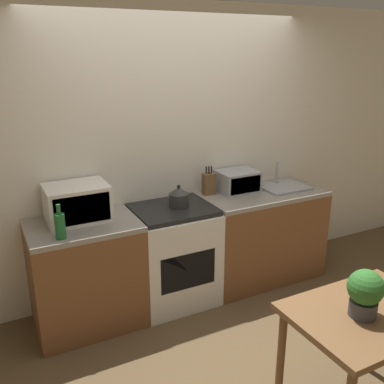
% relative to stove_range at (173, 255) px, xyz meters
% --- Properties ---
extents(ground_plane, '(16.00, 16.00, 0.00)m').
position_rel_stove_range_xyz_m(ground_plane, '(0.17, -0.81, -0.45)').
color(ground_plane, brown).
extents(wall_back, '(10.00, 0.06, 2.60)m').
position_rel_stove_range_xyz_m(wall_back, '(0.17, 0.34, 0.85)').
color(wall_back, silver).
rests_on(wall_back, ground_plane).
extents(counter_left_run, '(0.86, 0.62, 0.90)m').
position_rel_stove_range_xyz_m(counter_left_run, '(-0.78, 0.00, 0.00)').
color(counter_left_run, brown).
rests_on(counter_left_run, ground_plane).
extents(counter_right_run, '(1.20, 0.62, 0.90)m').
position_rel_stove_range_xyz_m(counter_right_run, '(0.95, 0.00, 0.00)').
color(counter_right_run, brown).
rests_on(counter_right_run, ground_plane).
extents(stove_range, '(0.70, 0.62, 0.90)m').
position_rel_stove_range_xyz_m(stove_range, '(0.00, 0.00, 0.00)').
color(stove_range, silver).
rests_on(stove_range, ground_plane).
extents(kettle, '(0.17, 0.17, 0.20)m').
position_rel_stove_range_xyz_m(kettle, '(0.06, 0.00, 0.54)').
color(kettle, '#2D2D2D').
rests_on(kettle, stove_range).
extents(microwave, '(0.49, 0.38, 0.29)m').
position_rel_stove_range_xyz_m(microwave, '(-0.78, 0.10, 0.60)').
color(microwave, silver).
rests_on(microwave, counter_left_run).
extents(bottle, '(0.08, 0.08, 0.26)m').
position_rel_stove_range_xyz_m(bottle, '(-0.98, -0.21, 0.55)').
color(bottle, '#1E662D').
rests_on(bottle, counter_left_run).
extents(knife_block, '(0.11, 0.08, 0.27)m').
position_rel_stove_range_xyz_m(knife_block, '(0.46, 0.18, 0.56)').
color(knife_block, brown).
rests_on(knife_block, counter_right_run).
extents(toaster_oven, '(0.37, 0.30, 0.20)m').
position_rel_stove_range_xyz_m(toaster_oven, '(0.75, 0.14, 0.55)').
color(toaster_oven, '#999BA0').
rests_on(toaster_oven, counter_right_run).
extents(sink_basin, '(0.45, 0.35, 0.24)m').
position_rel_stove_range_xyz_m(sink_basin, '(1.21, 0.01, 0.47)').
color(sink_basin, '#999BA0').
rests_on(sink_basin, counter_right_run).
extents(dining_table, '(0.91, 0.65, 0.76)m').
position_rel_stove_range_xyz_m(dining_table, '(0.46, -1.73, 0.20)').
color(dining_table, brown).
rests_on(dining_table, ground_plane).
extents(potted_plant, '(0.20, 0.20, 0.28)m').
position_rel_stove_range_xyz_m(potted_plant, '(0.39, -1.74, 0.46)').
color(potted_plant, '#424247').
rests_on(potted_plant, dining_table).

